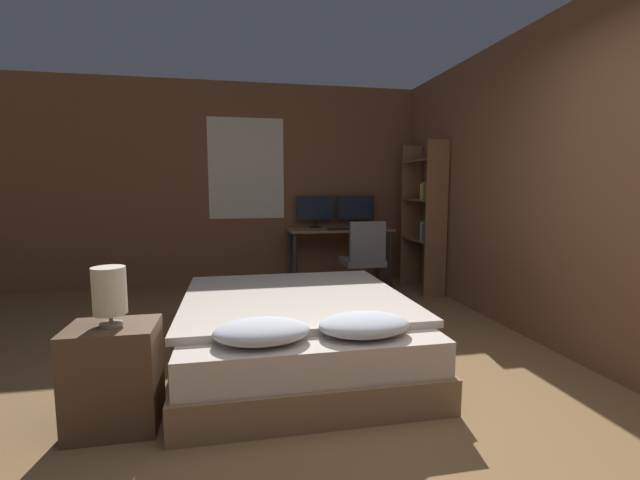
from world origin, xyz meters
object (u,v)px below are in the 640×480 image
bed (297,330)px  desk (339,236)px  computer_mouse (364,228)px  keyboard (343,229)px  monitor_right (356,209)px  monitor_left (316,210)px  office_chair (363,268)px  nightstand (114,377)px  bedside_lamp (109,291)px  bookshelf (426,212)px

bed → desk: bearing=69.1°
desk → computer_mouse: (0.28, -0.20, 0.12)m
keyboard → computer_mouse: bearing=0.0°
monitor_right → keyboard: monitor_right is taller
monitor_left → office_chair: (0.39, -0.99, -0.64)m
nightstand → monitor_left: 3.85m
bed → bedside_lamp: 1.40m
bed → desk: desk is taller
monitor_left → bookshelf: bearing=-30.6°
bed → nightstand: size_ratio=3.46×
monitor_left → computer_mouse: bearing=-35.4°
nightstand → monitor_right: size_ratio=1.09×
nightstand → bookshelf: bearing=40.8°
nightstand → desk: bearing=57.1°
monitor_left → monitor_right: same height
bed → bedside_lamp: bedside_lamp is taller
computer_mouse → bedside_lamp: bearing=-128.2°
monitor_right → keyboard: size_ratio=1.36×
monitor_left → office_chair: size_ratio=0.56×
monitor_right → office_chair: (-0.18, -0.99, -0.64)m
monitor_right → computer_mouse: bearing=-90.1°
nightstand → keyboard: size_ratio=1.48×
bookshelf → office_chair: bearing=-164.6°
bedside_lamp → monitor_right: 4.08m
monitor_left → computer_mouse: (0.57, -0.40, -0.23)m
monitor_right → bookshelf: size_ratio=0.28×
monitor_right → office_chair: bearing=-100.5°
computer_mouse → bookshelf: (0.70, -0.34, 0.23)m
nightstand → monitor_right: bearing=55.3°
monitor_right → office_chair: 1.19m
bedside_lamp → monitor_right: (2.32, 3.35, 0.26)m
nightstand → computer_mouse: bearing=51.8°
nightstand → keyboard: (2.03, 2.94, 0.50)m
office_chair → monitor_right: bearing=79.5°
nightstand → bedside_lamp: bearing=-153.4°
office_chair → bed: bearing=-121.9°
monitor_left → bookshelf: 1.47m
keyboard → office_chair: bearing=-80.2°
keyboard → nightstand: bearing=-124.7°
bed → bedside_lamp: size_ratio=6.26×
computer_mouse → bookshelf: 0.81m
bed → bedside_lamp: (-1.10, -0.70, 0.52)m
computer_mouse → bookshelf: size_ratio=0.04×
keyboard → office_chair: size_ratio=0.41×
desk → monitor_left: bearing=144.4°
monitor_right → desk: bearing=-144.4°
bedside_lamp → computer_mouse: bedside_lamp is taller
monitor_right → bookshelf: bearing=-47.1°
computer_mouse → nightstand: bearing=-128.2°
office_chair → bookshelf: 1.11m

